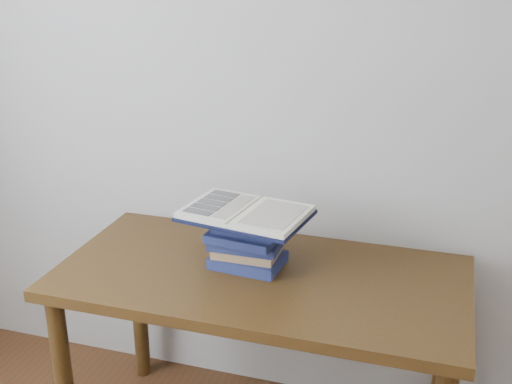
% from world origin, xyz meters
% --- Properties ---
extents(desk, '(1.31, 0.66, 0.70)m').
position_xyz_m(desk, '(-0.12, 1.38, 0.60)').
color(desk, '#3F2A0F').
rests_on(desk, ground).
extents(book_stack, '(0.26, 0.20, 0.18)m').
position_xyz_m(book_stack, '(-0.18, 1.42, 0.79)').
color(book_stack, '#171643').
rests_on(book_stack, desk).
extents(open_book, '(0.42, 0.32, 0.03)m').
position_xyz_m(open_book, '(-0.17, 1.40, 0.90)').
color(open_book, black).
rests_on(open_book, book_stack).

